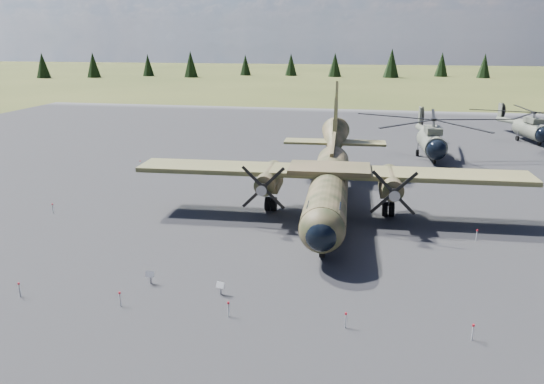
# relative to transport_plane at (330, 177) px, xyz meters

# --- Properties ---
(ground) EXTENTS (500.00, 500.00, 0.00)m
(ground) POSITION_rel_transport_plane_xyz_m (-5.65, -4.84, -2.93)
(ground) COLOR brown
(ground) RESTS_ON ground
(apron) EXTENTS (120.00, 120.00, 0.04)m
(apron) POSITION_rel_transport_plane_xyz_m (-5.65, 5.16, -2.93)
(apron) COLOR #57575C
(apron) RESTS_ON ground
(transport_plane) EXTENTS (30.94, 28.12, 10.21)m
(transport_plane) POSITION_rel_transport_plane_xyz_m (0.00, 0.00, 0.00)
(transport_plane) COLOR #2E361D
(transport_plane) RESTS_ON ground
(helicopter_near) EXTENTS (19.96, 22.92, 4.83)m
(helicopter_near) POSITION_rel_transport_plane_xyz_m (10.23, 22.12, 0.49)
(helicopter_near) COLOR slate
(helicopter_near) RESTS_ON ground
(helicopter_mid) EXTENTS (19.82, 21.07, 4.24)m
(helicopter_mid) POSITION_rel_transport_plane_xyz_m (24.63, 35.22, 0.07)
(helicopter_mid) COLOR slate
(helicopter_mid) RESTS_ON ground
(info_placard_left) EXTENTS (0.54, 0.29, 0.81)m
(info_placard_left) POSITION_rel_transport_plane_xyz_m (-9.14, -15.52, -2.40)
(info_placard_left) COLOR gray
(info_placard_left) RESTS_ON ground
(info_placard_right) EXTENTS (0.53, 0.34, 0.77)m
(info_placard_right) POSITION_rel_transport_plane_xyz_m (-4.73, -16.06, -2.42)
(info_placard_right) COLOR gray
(info_placard_right) RESTS_ON ground
(barrier_fence) EXTENTS (33.12, 29.62, 0.85)m
(barrier_fence) POSITION_rel_transport_plane_xyz_m (-6.12, -4.92, -2.43)
(barrier_fence) COLOR silver
(barrier_fence) RESTS_ON ground
(treeline) EXTENTS (346.59, 340.82, 10.98)m
(treeline) POSITION_rel_transport_plane_xyz_m (-7.63, -16.71, 1.86)
(treeline) COLOR black
(treeline) RESTS_ON ground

